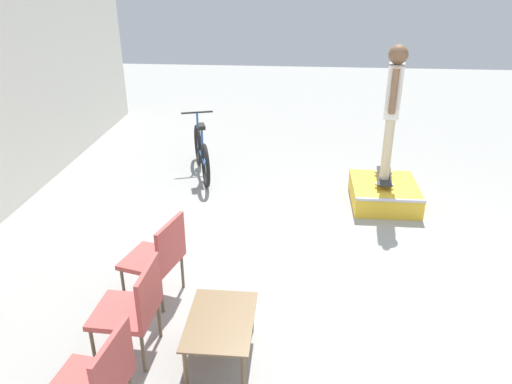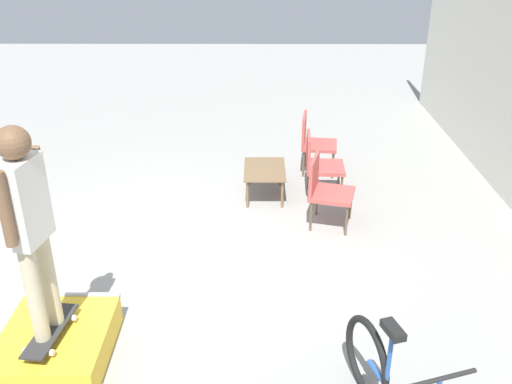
{
  "view_description": "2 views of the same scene",
  "coord_description": "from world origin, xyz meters",
  "px_view_note": "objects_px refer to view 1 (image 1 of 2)",
  "views": [
    {
      "loc": [
        -4.89,
        0.68,
        3.19
      ],
      "look_at": [
        -0.24,
        1.09,
        1.02
      ],
      "focal_mm": 35.0,
      "sensor_mm": 36.0,
      "label": 1
    },
    {
      "loc": [
        5.69,
        1.2,
        3.57
      ],
      "look_at": [
        0.12,
        1.17,
        0.85
      ],
      "focal_mm": 40.0,
      "sensor_mm": 36.0,
      "label": 2
    }
  ],
  "objects_px": {
    "coffee_table": "(220,324)",
    "patio_chair_right": "(159,255)",
    "patio_chair_left": "(96,381)",
    "bicycle": "(202,153)",
    "skate_ramp_box": "(384,193)",
    "patio_chair_center": "(134,306)",
    "skateboard_on_ramp": "(384,176)",
    "person_skater": "(393,101)"
  },
  "relations": [
    {
      "from": "skate_ramp_box",
      "to": "person_skater",
      "type": "relative_size",
      "value": 0.6
    },
    {
      "from": "skateboard_on_ramp",
      "to": "skate_ramp_box",
      "type": "bearing_deg",
      "value": -167.79
    },
    {
      "from": "coffee_table",
      "to": "skateboard_on_ramp",
      "type": "bearing_deg",
      "value": -28.85
    },
    {
      "from": "person_skater",
      "to": "patio_chair_right",
      "type": "height_order",
      "value": "person_skater"
    },
    {
      "from": "patio_chair_left",
      "to": "coffee_table",
      "type": "bearing_deg",
      "value": 146.08
    },
    {
      "from": "coffee_table",
      "to": "bicycle",
      "type": "xyz_separation_m",
      "value": [
        4.12,
        0.95,
        0.0
      ]
    },
    {
      "from": "skateboard_on_ramp",
      "to": "patio_chair_right",
      "type": "relative_size",
      "value": 0.83
    },
    {
      "from": "skateboard_on_ramp",
      "to": "patio_chair_left",
      "type": "distance_m",
      "value": 4.97
    },
    {
      "from": "person_skater",
      "to": "bicycle",
      "type": "xyz_separation_m",
      "value": [
        0.75,
        2.81,
        -1.11
      ]
    },
    {
      "from": "skate_ramp_box",
      "to": "patio_chair_center",
      "type": "height_order",
      "value": "patio_chair_center"
    },
    {
      "from": "coffee_table",
      "to": "patio_chair_right",
      "type": "relative_size",
      "value": 0.93
    },
    {
      "from": "coffee_table",
      "to": "skate_ramp_box",
      "type": "bearing_deg",
      "value": -29.64
    },
    {
      "from": "person_skater",
      "to": "patio_chair_left",
      "type": "distance_m",
      "value": 5.06
    },
    {
      "from": "skateboard_on_ramp",
      "to": "bicycle",
      "type": "xyz_separation_m",
      "value": [
        0.75,
        2.81,
        -0.01
      ]
    },
    {
      "from": "skateboard_on_ramp",
      "to": "patio_chair_left",
      "type": "relative_size",
      "value": 0.83
    },
    {
      "from": "skateboard_on_ramp",
      "to": "patio_chair_center",
      "type": "bearing_deg",
      "value": 149.11
    },
    {
      "from": "skate_ramp_box",
      "to": "skateboard_on_ramp",
      "type": "height_order",
      "value": "skateboard_on_ramp"
    },
    {
      "from": "patio_chair_left",
      "to": "patio_chair_center",
      "type": "bearing_deg",
      "value": -172.75
    },
    {
      "from": "skateboard_on_ramp",
      "to": "person_skater",
      "type": "relative_size",
      "value": 0.41
    },
    {
      "from": "patio_chair_left",
      "to": "patio_chair_right",
      "type": "height_order",
      "value": "same"
    },
    {
      "from": "patio_chair_center",
      "to": "patio_chair_right",
      "type": "distance_m",
      "value": 0.82
    },
    {
      "from": "skate_ramp_box",
      "to": "coffee_table",
      "type": "xyz_separation_m",
      "value": [
        -3.28,
        1.87,
        0.21
      ]
    },
    {
      "from": "coffee_table",
      "to": "patio_chair_left",
      "type": "height_order",
      "value": "patio_chair_left"
    },
    {
      "from": "patio_chair_center",
      "to": "patio_chair_right",
      "type": "xyz_separation_m",
      "value": [
        0.82,
        0.0,
        0.0
      ]
    },
    {
      "from": "person_skater",
      "to": "patio_chair_right",
      "type": "relative_size",
      "value": 2.03
    },
    {
      "from": "coffee_table",
      "to": "bicycle",
      "type": "relative_size",
      "value": 0.52
    },
    {
      "from": "skate_ramp_box",
      "to": "patio_chair_left",
      "type": "bearing_deg",
      "value": 147.7
    },
    {
      "from": "patio_chair_left",
      "to": "patio_chair_right",
      "type": "relative_size",
      "value": 1.0
    },
    {
      "from": "skate_ramp_box",
      "to": "patio_chair_center",
      "type": "distance_m",
      "value": 4.22
    },
    {
      "from": "patio_chair_left",
      "to": "person_skater",
      "type": "bearing_deg",
      "value": 155.65
    },
    {
      "from": "bicycle",
      "to": "patio_chair_right",
      "type": "bearing_deg",
      "value": 165.67
    },
    {
      "from": "skate_ramp_box",
      "to": "coffee_table",
      "type": "bearing_deg",
      "value": 150.36
    },
    {
      "from": "patio_chair_left",
      "to": "patio_chair_center",
      "type": "distance_m",
      "value": 0.85
    },
    {
      "from": "patio_chair_right",
      "to": "person_skater",
      "type": "bearing_deg",
      "value": 149.22
    },
    {
      "from": "person_skater",
      "to": "coffee_table",
      "type": "height_order",
      "value": "person_skater"
    },
    {
      "from": "skateboard_on_ramp",
      "to": "coffee_table",
      "type": "relative_size",
      "value": 0.89
    },
    {
      "from": "person_skater",
      "to": "skateboard_on_ramp",
      "type": "bearing_deg",
      "value": -169.05
    },
    {
      "from": "patio_chair_right",
      "to": "bicycle",
      "type": "distance_m",
      "value": 3.32
    },
    {
      "from": "skateboard_on_ramp",
      "to": "bicycle",
      "type": "relative_size",
      "value": 0.46
    },
    {
      "from": "skate_ramp_box",
      "to": "skateboard_on_ramp",
      "type": "relative_size",
      "value": 1.47
    },
    {
      "from": "skateboard_on_ramp",
      "to": "coffee_table",
      "type": "bearing_deg",
      "value": 157.88
    },
    {
      "from": "coffee_table",
      "to": "patio_chair_right",
      "type": "height_order",
      "value": "patio_chair_right"
    }
  ]
}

